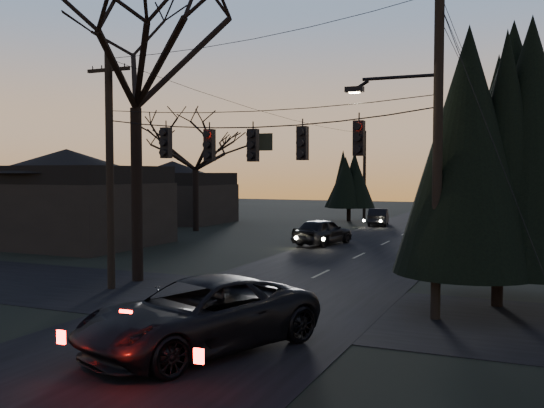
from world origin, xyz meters
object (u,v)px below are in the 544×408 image
at_px(evergreen_right, 500,154).
at_px(sedan_oncoming_b, 378,217).
at_px(utility_pole_left, 112,289).
at_px(utility_pole_far_r, 493,232).
at_px(bare_tree_left, 135,37).
at_px(utility_pole_right, 435,319).
at_px(sedan_oncoming_a, 323,232).
at_px(utility_pole_far_l, 364,219).
at_px(suv_near, 200,315).

bearing_deg(evergreen_right, sedan_oncoming_b, 110.61).
xyz_separation_m(utility_pole_left, sedan_oncoming_b, (2.80, 29.74, 0.68)).
xyz_separation_m(utility_pole_far_r, evergreen_right, (1.54, -25.50, 4.82)).
bearing_deg(bare_tree_left, utility_pole_right, -8.48).
distance_m(evergreen_right, sedan_oncoming_a, 17.25).
bearing_deg(sedan_oncoming_a, sedan_oncoming_b, -77.41).
relative_size(bare_tree_left, sedan_oncoming_a, 2.97).
height_order(utility_pole_right, sedan_oncoming_a, utility_pole_right).
height_order(utility_pole_far_r, utility_pole_far_l, utility_pole_far_r).
distance_m(utility_pole_left, bare_tree_left, 9.56).
distance_m(evergreen_right, sedan_oncoming_b, 29.40).
relative_size(utility_pole_far_l, evergreen_right, 0.95).
bearing_deg(bare_tree_left, suv_near, -45.80).
height_order(bare_tree_left, sedan_oncoming_b, bare_tree_left).
xyz_separation_m(utility_pole_left, utility_pole_far_l, (0.00, 36.00, 0.00)).
xyz_separation_m(evergreen_right, sedan_oncoming_a, (-10.24, 13.27, -4.05)).
distance_m(utility_pole_right, utility_pole_far_r, 28.00).
relative_size(utility_pole_far_r, bare_tree_left, 0.63).
bearing_deg(sedan_oncoming_b, utility_pole_far_r, 159.08).
bearing_deg(suv_near, utility_pole_left, 164.39).
xyz_separation_m(utility_pole_far_l, sedan_oncoming_a, (2.80, -20.23, 0.77)).
distance_m(utility_pole_far_r, suv_near, 33.70).
height_order(utility_pole_far_l, bare_tree_left, bare_tree_left).
height_order(utility_pole_far_l, evergreen_right, evergreen_right).
bearing_deg(utility_pole_far_r, evergreen_right, -86.53).
distance_m(utility_pole_left, evergreen_right, 14.13).
bearing_deg(bare_tree_left, evergreen_right, 3.37).
bearing_deg(utility_pole_far_r, suv_near, -98.02).
bearing_deg(utility_pole_far_r, utility_pole_far_l, 145.18).
xyz_separation_m(utility_pole_far_l, evergreen_right, (13.04, -33.50, 4.82)).
xyz_separation_m(suv_near, sedan_oncoming_b, (-4.00, 35.10, -0.17)).
bearing_deg(utility_pole_left, sedan_oncoming_b, 84.62).
relative_size(utility_pole_right, utility_pole_far_r, 1.18).
height_order(utility_pole_right, utility_pole_left, utility_pole_right).
relative_size(suv_near, sedan_oncoming_b, 1.48).
xyz_separation_m(utility_pole_far_l, sedan_oncoming_b, (2.80, -6.26, 0.68)).
bearing_deg(evergreen_right, utility_pole_far_l, 111.28).
relative_size(sedan_oncoming_a, sedan_oncoming_b, 1.10).
bearing_deg(evergreen_right, utility_pole_far_r, 93.47).
bearing_deg(evergreen_right, sedan_oncoming_a, 127.67).
height_order(bare_tree_left, evergreen_right, bare_tree_left).
relative_size(utility_pole_left, evergreen_right, 1.01).
distance_m(utility_pole_far_r, utility_pole_far_l, 14.01).
relative_size(utility_pole_far_l, sedan_oncoming_b, 1.95).
distance_m(utility_pole_far_l, sedan_oncoming_b, 6.89).
xyz_separation_m(utility_pole_right, evergreen_right, (1.54, 2.50, 4.82)).
bearing_deg(evergreen_right, bare_tree_left, -176.63).
distance_m(utility_pole_right, sedan_oncoming_a, 18.03).
height_order(utility_pole_left, evergreen_right, evergreen_right).
distance_m(evergreen_right, suv_near, 10.80).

